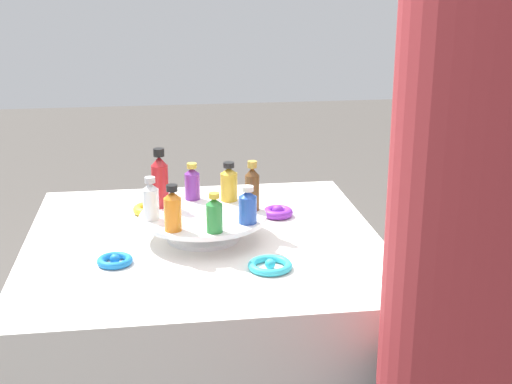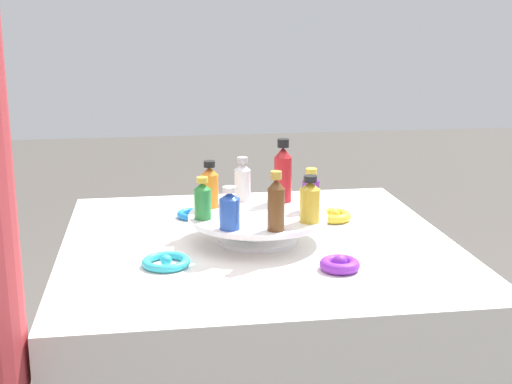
% 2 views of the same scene
% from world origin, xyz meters
% --- Properties ---
extents(display_stand, '(0.31, 0.31, 0.06)m').
position_xyz_m(display_stand, '(0.00, 0.00, 0.83)').
color(display_stand, white).
rests_on(display_stand, party_table).
extents(bottle_red, '(0.04, 0.04, 0.15)m').
position_xyz_m(bottle_red, '(-0.10, 0.07, 0.91)').
color(bottle_red, '#B21E23').
rests_on(bottle_red, display_stand).
extents(bottle_clear, '(0.04, 0.04, 0.10)m').
position_xyz_m(bottle_clear, '(-0.12, -0.02, 0.89)').
color(bottle_clear, silver).
rests_on(bottle_clear, display_stand).
extents(bottle_orange, '(0.04, 0.04, 0.11)m').
position_xyz_m(bottle_orange, '(-0.07, -0.10, 0.90)').
color(bottle_orange, orange).
rests_on(bottle_orange, display_stand).
extents(bottle_green, '(0.04, 0.04, 0.09)m').
position_xyz_m(bottle_green, '(0.02, -0.12, 0.89)').
color(bottle_green, '#288438').
rests_on(bottle_green, display_stand).
extents(bottle_blue, '(0.04, 0.04, 0.09)m').
position_xyz_m(bottle_blue, '(0.10, -0.07, 0.89)').
color(bottle_blue, '#234CAD').
rests_on(bottle_blue, display_stand).
extents(bottle_brown, '(0.04, 0.04, 0.12)m').
position_xyz_m(bottle_brown, '(0.12, 0.02, 0.90)').
color(bottle_brown, brown).
rests_on(bottle_brown, display_stand).
extents(bottle_gold, '(0.04, 0.04, 0.10)m').
position_xyz_m(bottle_gold, '(0.07, 0.10, 0.89)').
color(bottle_gold, gold).
rests_on(bottle_gold, display_stand).
extents(bottle_purple, '(0.04, 0.04, 0.10)m').
position_xyz_m(bottle_purple, '(-0.02, 0.12, 0.89)').
color(bottle_purple, '#702D93').
rests_on(bottle_purple, display_stand).
extents(ribbon_bow_purple, '(0.08, 0.08, 0.03)m').
position_xyz_m(ribbon_bow_purple, '(0.21, 0.13, 0.80)').
color(ribbon_bow_purple, purple).
rests_on(ribbon_bow_purple, party_table).
extents(ribbon_bow_gold, '(0.09, 0.09, 0.03)m').
position_xyz_m(ribbon_bow_gold, '(-0.13, 0.21, 0.80)').
color(ribbon_bow_gold, gold).
rests_on(ribbon_bow_gold, party_table).
extents(ribbon_bow_blue, '(0.08, 0.08, 0.02)m').
position_xyz_m(ribbon_bow_blue, '(-0.21, -0.13, 0.79)').
color(ribbon_bow_blue, blue).
rests_on(ribbon_bow_blue, party_table).
extents(ribbon_bow_teal, '(0.10, 0.10, 0.02)m').
position_xyz_m(ribbon_bow_teal, '(0.13, -0.21, 0.79)').
color(ribbon_bow_teal, '#2DB7CC').
rests_on(ribbon_bow_teal, party_table).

